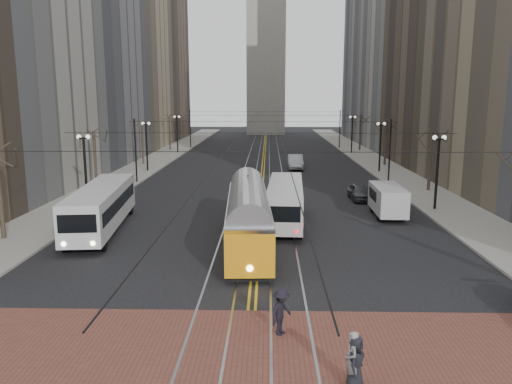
# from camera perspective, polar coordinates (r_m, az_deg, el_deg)

# --- Properties ---
(ground) EXTENTS (260.00, 260.00, 0.00)m
(ground) POSITION_cam_1_polar(r_m,az_deg,el_deg) (22.20, -0.42, -12.36)
(ground) COLOR black
(ground) RESTS_ON ground
(sidewalk_left) EXTENTS (5.00, 140.00, 0.15)m
(sidewalk_left) POSITION_cam_1_polar(r_m,az_deg,el_deg) (67.81, -11.96, 3.22)
(sidewalk_left) COLOR gray
(sidewalk_left) RESTS_ON ground
(sidewalk_right) EXTENTS (5.00, 140.00, 0.15)m
(sidewalk_right) POSITION_cam_1_polar(r_m,az_deg,el_deg) (67.51, 13.70, 3.12)
(sidewalk_right) COLOR gray
(sidewalk_right) RESTS_ON ground
(crosswalk_band) EXTENTS (25.00, 6.00, 0.01)m
(crosswalk_band) POSITION_cam_1_polar(r_m,az_deg,el_deg) (18.59, -0.84, -17.19)
(crosswalk_band) COLOR brown
(crosswalk_band) RESTS_ON ground
(streetcar_rails) EXTENTS (4.80, 130.00, 0.02)m
(streetcar_rails) POSITION_cam_1_polar(r_m,az_deg,el_deg) (65.98, 0.84, 3.19)
(streetcar_rails) COLOR gray
(streetcar_rails) RESTS_ON ground
(centre_lines) EXTENTS (0.42, 130.00, 0.01)m
(centre_lines) POSITION_cam_1_polar(r_m,az_deg,el_deg) (65.98, 0.84, 3.19)
(centre_lines) COLOR gold
(centre_lines) RESTS_ON ground
(building_left_mid) EXTENTS (16.00, 20.00, 34.00)m
(building_left_mid) POSITION_cam_1_polar(r_m,az_deg,el_deg) (71.85, -20.86, 16.72)
(building_left_mid) COLOR slate
(building_left_mid) RESTS_ON ground
(building_left_far) EXTENTS (16.00, 20.00, 40.00)m
(building_left_far) POSITION_cam_1_polar(r_m,az_deg,el_deg) (110.15, -12.85, 16.40)
(building_left_far) COLOR brown
(building_left_far) RESTS_ON ground
(building_right_mid) EXTENTS (16.00, 20.00, 34.00)m
(building_right_mid) POSITION_cam_1_polar(r_m,az_deg,el_deg) (71.37, 22.79, 16.64)
(building_right_mid) COLOR brown
(building_right_mid) RESTS_ON ground
(building_right_far) EXTENTS (16.00, 20.00, 40.00)m
(building_right_far) POSITION_cam_1_polar(r_m,az_deg,el_deg) (109.84, 15.12, 16.32)
(building_right_far) COLOR slate
(building_right_far) RESTS_ON ground
(lamp_posts) EXTENTS (27.60, 57.20, 5.60)m
(lamp_posts) POSITION_cam_1_polar(r_m,az_deg,el_deg) (49.51, 0.65, 3.91)
(lamp_posts) COLOR black
(lamp_posts) RESTS_ON ground
(street_trees) EXTENTS (31.68, 53.28, 5.60)m
(street_trees) POSITION_cam_1_polar(r_m,az_deg,el_deg) (55.97, 0.74, 4.71)
(street_trees) COLOR #382D23
(street_trees) RESTS_ON ground
(trolley_wires) EXTENTS (25.96, 120.00, 6.60)m
(trolley_wires) POSITION_cam_1_polar(r_m,az_deg,el_deg) (55.46, 0.74, 5.66)
(trolley_wires) COLOR black
(trolley_wires) RESTS_ON ground
(transit_bus) EXTENTS (3.66, 11.93, 2.93)m
(transit_bus) POSITION_cam_1_polar(r_m,az_deg,el_deg) (34.47, -17.23, -1.86)
(transit_bus) COLOR silver
(transit_bus) RESTS_ON ground
(streetcar) EXTENTS (3.03, 12.90, 3.02)m
(streetcar) POSITION_cam_1_polar(r_m,az_deg,el_deg) (29.39, -0.89, -3.43)
(streetcar) COLOR #FA9F16
(streetcar) RESTS_ON ground
(rear_bus) EXTENTS (2.86, 10.81, 2.79)m
(rear_bus) POSITION_cam_1_polar(r_m,az_deg,el_deg) (35.07, 3.36, -1.29)
(rear_bus) COLOR silver
(rear_bus) RESTS_ON ground
(cargo_van) EXTENTS (2.11, 5.21, 2.29)m
(cargo_van) POSITION_cam_1_polar(r_m,az_deg,el_deg) (38.10, 14.80, -1.06)
(cargo_van) COLOR silver
(cargo_van) RESTS_ON ground
(sedan_grey) EXTENTS (1.76, 4.11, 1.38)m
(sedan_grey) POSITION_cam_1_polar(r_m,az_deg,el_deg) (43.87, 11.78, 0.01)
(sedan_grey) COLOR #42434A
(sedan_grey) RESTS_ON ground
(sedan_silver) EXTENTS (1.84, 5.17, 1.70)m
(sedan_silver) POSITION_cam_1_polar(r_m,az_deg,el_deg) (61.94, 4.51, 3.45)
(sedan_silver) COLOR #AEB1B6
(sedan_silver) RESTS_ON ground
(pedestrian_a) EXTENTS (0.81, 0.97, 1.69)m
(pedestrian_a) POSITION_cam_1_polar(r_m,az_deg,el_deg) (16.19, 11.29, -18.51)
(pedestrian_a) COLOR black
(pedestrian_a) RESTS_ON crosswalk_band
(pedestrian_b) EXTENTS (0.50, 0.70, 1.80)m
(pedestrian_b) POSITION_cam_1_polar(r_m,az_deg,el_deg) (16.16, 10.87, -18.34)
(pedestrian_b) COLOR gray
(pedestrian_b) RESTS_ON crosswalk_band
(pedestrian_d) EXTENTS (1.19, 1.31, 1.77)m
(pedestrian_d) POSITION_cam_1_polar(r_m,az_deg,el_deg) (19.03, 2.91, -13.52)
(pedestrian_d) COLOR black
(pedestrian_d) RESTS_ON crosswalk_band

